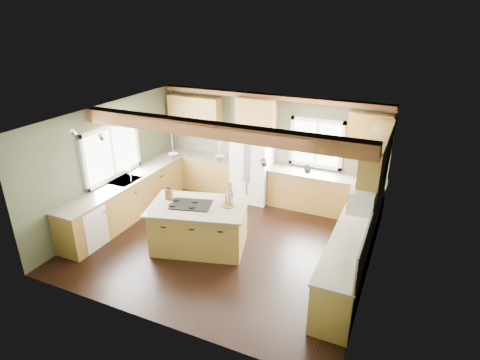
% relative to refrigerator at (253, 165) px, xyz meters
% --- Properties ---
extents(floor, '(5.60, 5.60, 0.00)m').
position_rel_refrigerator_xyz_m(floor, '(0.30, -2.12, -0.90)').
color(floor, black).
rests_on(floor, ground).
extents(ceiling, '(5.60, 5.60, 0.00)m').
position_rel_refrigerator_xyz_m(ceiling, '(0.30, -2.12, 1.70)').
color(ceiling, silver).
rests_on(ceiling, wall_back).
extents(wall_back, '(5.60, 0.00, 5.60)m').
position_rel_refrigerator_xyz_m(wall_back, '(0.30, 0.38, 0.40)').
color(wall_back, '#3E4531').
rests_on(wall_back, ground).
extents(wall_left, '(0.00, 5.00, 5.00)m').
position_rel_refrigerator_xyz_m(wall_left, '(-2.50, -2.12, 0.40)').
color(wall_left, '#3E4531').
rests_on(wall_left, ground).
extents(wall_right, '(0.00, 5.00, 5.00)m').
position_rel_refrigerator_xyz_m(wall_right, '(3.10, -2.12, 0.40)').
color(wall_right, '#3E4531').
rests_on(wall_right, ground).
extents(ceiling_beam, '(5.55, 0.26, 0.26)m').
position_rel_refrigerator_xyz_m(ceiling_beam, '(0.30, -2.48, 1.57)').
color(ceiling_beam, '#512817').
rests_on(ceiling_beam, ceiling).
extents(soffit_trim, '(5.55, 0.20, 0.10)m').
position_rel_refrigerator_xyz_m(soffit_trim, '(0.30, 0.28, 1.64)').
color(soffit_trim, '#512817').
rests_on(soffit_trim, ceiling).
extents(backsplash_back, '(5.58, 0.03, 0.58)m').
position_rel_refrigerator_xyz_m(backsplash_back, '(0.30, 0.36, 0.31)').
color(backsplash_back, brown).
rests_on(backsplash_back, wall_back).
extents(backsplash_right, '(0.03, 3.70, 0.58)m').
position_rel_refrigerator_xyz_m(backsplash_right, '(3.08, -2.07, 0.31)').
color(backsplash_right, brown).
rests_on(backsplash_right, wall_right).
extents(base_cab_back_left, '(2.02, 0.60, 0.88)m').
position_rel_refrigerator_xyz_m(base_cab_back_left, '(-1.49, 0.08, -0.46)').
color(base_cab_back_left, brown).
rests_on(base_cab_back_left, floor).
extents(counter_back_left, '(2.06, 0.64, 0.04)m').
position_rel_refrigerator_xyz_m(counter_back_left, '(-1.49, 0.08, 0.00)').
color(counter_back_left, '#494235').
rests_on(counter_back_left, base_cab_back_left).
extents(base_cab_back_right, '(2.62, 0.60, 0.88)m').
position_rel_refrigerator_xyz_m(base_cab_back_right, '(1.79, 0.08, -0.46)').
color(base_cab_back_right, brown).
rests_on(base_cab_back_right, floor).
extents(counter_back_right, '(2.66, 0.64, 0.04)m').
position_rel_refrigerator_xyz_m(counter_back_right, '(1.79, 0.08, 0.00)').
color(counter_back_right, '#494235').
rests_on(counter_back_right, base_cab_back_right).
extents(base_cab_left, '(0.60, 3.70, 0.88)m').
position_rel_refrigerator_xyz_m(base_cab_left, '(-2.20, -2.07, -0.46)').
color(base_cab_left, brown).
rests_on(base_cab_left, floor).
extents(counter_left, '(0.64, 3.74, 0.04)m').
position_rel_refrigerator_xyz_m(counter_left, '(-2.20, -2.07, 0.00)').
color(counter_left, '#494235').
rests_on(counter_left, base_cab_left).
extents(base_cab_right, '(0.60, 3.70, 0.88)m').
position_rel_refrigerator_xyz_m(base_cab_right, '(2.80, -2.07, -0.46)').
color(base_cab_right, brown).
rests_on(base_cab_right, floor).
extents(counter_right, '(0.64, 3.74, 0.04)m').
position_rel_refrigerator_xyz_m(counter_right, '(2.80, -2.07, 0.00)').
color(counter_right, '#494235').
rests_on(counter_right, base_cab_right).
extents(upper_cab_back_left, '(1.40, 0.35, 0.90)m').
position_rel_refrigerator_xyz_m(upper_cab_back_left, '(-1.69, 0.21, 1.05)').
color(upper_cab_back_left, brown).
rests_on(upper_cab_back_left, wall_back).
extents(upper_cab_over_fridge, '(0.96, 0.35, 0.70)m').
position_rel_refrigerator_xyz_m(upper_cab_over_fridge, '(-0.00, 0.21, 1.25)').
color(upper_cab_over_fridge, brown).
rests_on(upper_cab_over_fridge, wall_back).
extents(upper_cab_right, '(0.35, 2.20, 0.90)m').
position_rel_refrigerator_xyz_m(upper_cab_right, '(2.92, -1.22, 1.05)').
color(upper_cab_right, brown).
rests_on(upper_cab_right, wall_right).
extents(upper_cab_back_corner, '(0.90, 0.35, 0.90)m').
position_rel_refrigerator_xyz_m(upper_cab_back_corner, '(2.60, 0.21, 1.05)').
color(upper_cab_back_corner, brown).
rests_on(upper_cab_back_corner, wall_back).
extents(window_left, '(0.04, 1.60, 1.05)m').
position_rel_refrigerator_xyz_m(window_left, '(-2.48, -2.07, 0.65)').
color(window_left, white).
rests_on(window_left, wall_left).
extents(window_back, '(1.10, 0.04, 1.00)m').
position_rel_refrigerator_xyz_m(window_back, '(1.45, 0.36, 0.65)').
color(window_back, white).
rests_on(window_back, wall_back).
extents(sink, '(0.50, 0.65, 0.03)m').
position_rel_refrigerator_xyz_m(sink, '(-2.20, -2.07, 0.01)').
color(sink, '#262628').
rests_on(sink, counter_left).
extents(faucet, '(0.02, 0.02, 0.28)m').
position_rel_refrigerator_xyz_m(faucet, '(-2.02, -2.07, 0.15)').
color(faucet, '#B2B2B7').
rests_on(faucet, sink).
extents(dishwasher, '(0.60, 0.60, 0.84)m').
position_rel_refrigerator_xyz_m(dishwasher, '(-2.19, -3.37, -0.47)').
color(dishwasher, white).
rests_on(dishwasher, floor).
extents(oven, '(0.60, 0.72, 0.84)m').
position_rel_refrigerator_xyz_m(oven, '(2.79, -3.37, -0.47)').
color(oven, white).
rests_on(oven, floor).
extents(microwave, '(0.40, 0.70, 0.38)m').
position_rel_refrigerator_xyz_m(microwave, '(2.88, -2.17, 0.65)').
color(microwave, white).
rests_on(microwave, wall_right).
extents(pendant_left, '(0.18, 0.18, 0.16)m').
position_rel_refrigerator_xyz_m(pendant_left, '(-0.52, -2.59, 0.98)').
color(pendant_left, '#B2B2B7').
rests_on(pendant_left, ceiling).
extents(pendant_right, '(0.18, 0.18, 0.16)m').
position_rel_refrigerator_xyz_m(pendant_right, '(0.33, -2.36, 0.98)').
color(pendant_right, '#B2B2B7').
rests_on(pendant_right, ceiling).
extents(refrigerator, '(0.90, 0.74, 1.80)m').
position_rel_refrigerator_xyz_m(refrigerator, '(0.00, 0.00, 0.00)').
color(refrigerator, white).
rests_on(refrigerator, floor).
extents(island, '(1.98, 1.50, 0.88)m').
position_rel_refrigerator_xyz_m(island, '(-0.10, -2.48, -0.46)').
color(island, brown).
rests_on(island, floor).
extents(island_top, '(2.12, 1.65, 0.04)m').
position_rel_refrigerator_xyz_m(island_top, '(-0.10, -2.48, 0.00)').
color(island_top, '#494235').
rests_on(island_top, island).
extents(cooktop, '(0.87, 0.69, 0.02)m').
position_rel_refrigerator_xyz_m(cooktop, '(-0.24, -2.52, 0.03)').
color(cooktop, black).
rests_on(cooktop, island_top).
extents(knife_block, '(0.13, 0.10, 0.22)m').
position_rel_refrigerator_xyz_m(knife_block, '(-0.76, -2.48, 0.13)').
color(knife_block, brown).
rests_on(knife_block, island_top).
extents(utensil_crock, '(0.13, 0.13, 0.16)m').
position_rel_refrigerator_xyz_m(utensil_crock, '(0.35, -1.98, 0.10)').
color(utensil_crock, '#362E2B').
rests_on(utensil_crock, island_top).
extents(bottle_tray, '(0.37, 0.37, 0.25)m').
position_rel_refrigerator_xyz_m(bottle_tray, '(0.42, -2.25, 0.14)').
color(bottle_tray, brown).
rests_on(bottle_tray, island_top).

